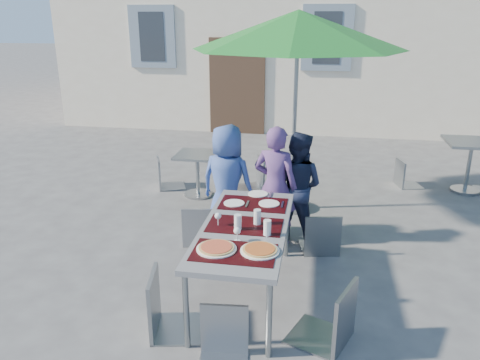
% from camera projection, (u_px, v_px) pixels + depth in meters
% --- Properties ---
extents(ground, '(90.00, 90.00, 0.00)m').
position_uv_depth(ground, '(311.00, 345.00, 3.95)').
color(ground, '#48484B').
rests_on(ground, ground).
extents(dining_table, '(0.80, 1.85, 0.76)m').
position_uv_depth(dining_table, '(245.00, 231.00, 4.45)').
color(dining_table, '#4F5055').
rests_on(dining_table, ground).
extents(pizza_near_left, '(0.34, 0.34, 0.03)m').
position_uv_depth(pizza_near_left, '(216.00, 248.00, 3.96)').
color(pizza_near_left, white).
rests_on(pizza_near_left, dining_table).
extents(pizza_near_right, '(0.33, 0.33, 0.03)m').
position_uv_depth(pizza_near_right, '(260.00, 250.00, 3.93)').
color(pizza_near_right, white).
rests_on(pizza_near_right, dining_table).
extents(glassware, '(0.55, 0.45, 0.15)m').
position_uv_depth(glassware, '(249.00, 223.00, 4.31)').
color(glassware, silver).
rests_on(glassware, dining_table).
extents(place_settings, '(0.63, 0.54, 0.01)m').
position_uv_depth(place_settings, '(254.00, 200.00, 5.03)').
color(place_settings, white).
rests_on(place_settings, dining_table).
extents(child_0, '(0.79, 0.61, 1.42)m').
position_uv_depth(child_0, '(227.00, 182.00, 5.74)').
color(child_0, '#365097').
rests_on(child_0, ground).
extents(child_1, '(0.60, 0.46, 1.46)m').
position_uv_depth(child_1, '(275.00, 186.00, 5.53)').
color(child_1, '#583873').
rests_on(child_1, ground).
extents(child_2, '(0.75, 0.58, 1.36)m').
position_uv_depth(child_2, '(297.00, 186.00, 5.68)').
color(child_2, '#1B223D').
rests_on(child_2, ground).
extents(chair_0, '(0.48, 0.48, 0.94)m').
position_uv_depth(chair_0, '(200.00, 202.00, 5.54)').
color(chair_0, '#90949B').
rests_on(chair_0, ground).
extents(chair_1, '(0.50, 0.51, 0.91)m').
position_uv_depth(chair_1, '(262.00, 205.00, 5.49)').
color(chair_1, gray).
rests_on(chair_1, ground).
extents(chair_2, '(0.50, 0.50, 0.95)m').
position_uv_depth(chair_2, '(323.00, 209.00, 5.33)').
color(chair_2, gray).
rests_on(chair_2, ground).
extents(chair_3, '(0.55, 0.55, 1.05)m').
position_uv_depth(chair_3, '(164.00, 268.00, 3.94)').
color(chair_3, gray).
rests_on(chair_3, ground).
extents(chair_4, '(0.61, 0.61, 1.06)m').
position_uv_depth(chair_4, '(335.00, 278.00, 3.78)').
color(chair_4, gray).
rests_on(chair_4, ground).
extents(chair_5, '(0.43, 0.43, 0.88)m').
position_uv_depth(chair_5, '(223.00, 307.00, 3.60)').
color(chair_5, gray).
rests_on(chair_5, ground).
extents(patio_umbrella, '(2.82, 2.82, 2.72)m').
position_uv_depth(patio_umbrella, '(298.00, 31.00, 5.99)').
color(patio_umbrella, '#999CA0').
rests_on(patio_umbrella, ground).
extents(cafe_table_0, '(0.63, 0.63, 0.67)m').
position_uv_depth(cafe_table_0, '(198.00, 169.00, 7.14)').
color(cafe_table_0, '#999CA0').
rests_on(cafe_table_0, ground).
extents(bg_chair_l_0, '(0.54, 0.54, 0.93)m').
position_uv_depth(bg_chair_l_0, '(164.00, 155.00, 7.46)').
color(bg_chair_l_0, '#8F959A').
rests_on(bg_chair_l_0, ground).
extents(bg_chair_r_0, '(0.55, 0.54, 0.94)m').
position_uv_depth(bg_chair_r_0, '(255.00, 155.00, 7.44)').
color(bg_chair_r_0, '#94979F').
rests_on(bg_chair_r_0, ground).
extents(cafe_table_1, '(0.77, 0.77, 0.83)m').
position_uv_depth(cafe_table_1, '(470.00, 155.00, 7.24)').
color(cafe_table_1, '#999CA0').
rests_on(cafe_table_1, ground).
extents(bg_chair_l_1, '(0.46, 0.45, 0.84)m').
position_uv_depth(bg_chair_l_1, '(407.00, 158.00, 7.53)').
color(bg_chair_l_1, '#90969B').
rests_on(bg_chair_l_1, ground).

